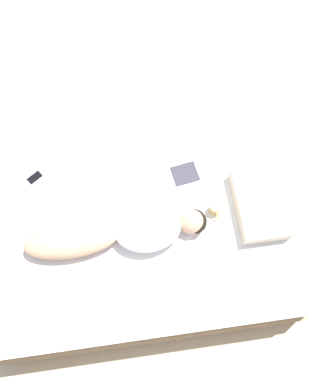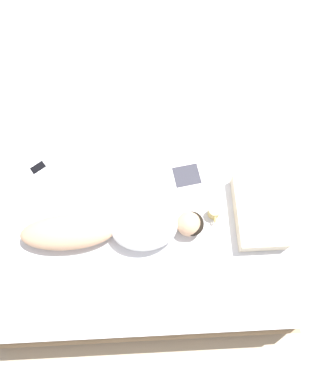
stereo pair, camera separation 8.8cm
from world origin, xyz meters
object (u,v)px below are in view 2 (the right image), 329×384
person (118,229)px  open_magazine (183,161)px  coffee_mug (214,212)px  cell_phone (38,168)px

person → open_magazine: 0.75m
coffee_mug → cell_phone: coffee_mug is taller
cell_phone → open_magazine: bearing=54.6°
coffee_mug → person: bearing=-81.7°
person → open_magazine: size_ratio=2.30×
open_magazine → coffee_mug: coffee_mug is taller
open_magazine → coffee_mug: bearing=14.5°
open_magazine → person: bearing=-51.8°
open_magazine → cell_phone: 1.13m
coffee_mug → open_magazine: bearing=-156.3°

